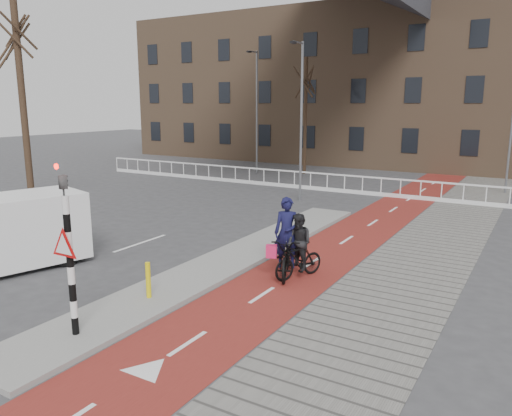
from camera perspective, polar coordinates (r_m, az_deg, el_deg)
The scene contains 14 objects.
ground at distance 12.07m, azimuth -10.53°, elevation -11.49°, with size 120.00×120.00×0.00m, color #38383A.
bike_lane at distance 19.77m, azimuth 12.33°, elevation -2.26°, with size 2.50×60.00×0.01m, color maroon.
sidewalk at distance 19.13m, azimuth 20.32°, elevation -3.22°, with size 3.00×60.00×0.01m, color slate.
curb_island at distance 15.43m, azimuth -2.72°, elevation -5.80°, with size 1.80×16.00×0.12m, color gray.
traffic_signal at distance 10.52m, azimuth -20.69°, elevation -4.10°, with size 0.80×0.80×3.68m.
bollard at distance 12.44m, azimuth -12.21°, elevation -8.05°, with size 0.12×0.12×0.89m, color yellow.
cyclist_near at distance 13.95m, azimuth 3.54°, elevation -4.76°, with size 1.54×2.29×2.22m.
cyclist_far at distance 13.76m, azimuth 4.92°, elevation -5.00°, with size 1.08×1.71×1.80m.
railing at distance 28.49m, azimuth 4.41°, elevation 2.90°, with size 28.00×0.10×0.99m.
townhouse_row at distance 41.70m, azimuth 16.70°, elevation 15.64°, with size 46.00×10.00×15.90m.
tree_left at distance 24.16m, azimuth -25.04°, elevation 10.14°, with size 0.29×0.29×8.93m, color black.
tree_mid at distance 34.21m, azimuth 5.66°, elevation 10.33°, with size 0.23×0.23×7.68m, color black.
streetlight_near at distance 24.49m, azimuth 5.20°, elevation 9.61°, with size 0.12×0.12×7.58m, color slate.
streetlight_left at distance 34.32m, azimuth 0.09°, elevation 10.77°, with size 0.12×0.12×8.13m, color slate.
Camera 1 is at (7.40, -8.27, 4.75)m, focal length 35.00 mm.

